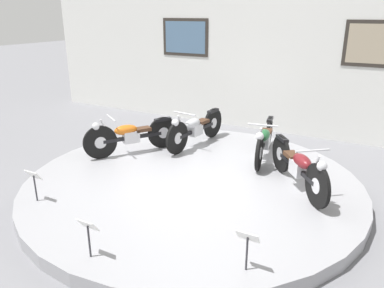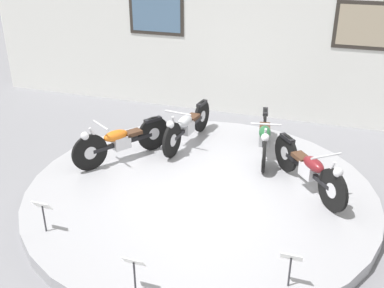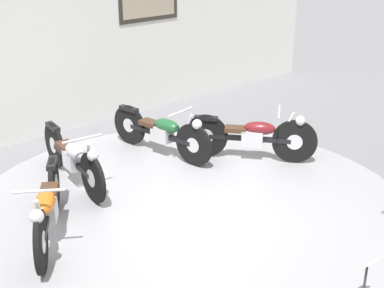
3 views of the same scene
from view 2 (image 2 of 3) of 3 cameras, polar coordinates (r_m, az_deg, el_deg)
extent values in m
plane|color=slate|center=(7.68, 1.06, -6.77)|extent=(60.00, 60.00, 0.00)
cylinder|color=#99999E|center=(7.63, 1.07, -6.11)|extent=(5.80, 5.80, 0.21)
cube|color=silver|center=(10.66, 8.06, 14.38)|extent=(14.00, 0.20, 4.20)
cube|color=#2D2823|center=(11.22, -4.58, 16.16)|extent=(1.40, 0.02, 1.00)
cube|color=slate|center=(11.21, -4.59, 16.16)|extent=(1.24, 0.02, 0.84)
cube|color=#2D2823|center=(10.35, 21.52, 13.78)|extent=(1.40, 0.02, 1.00)
cube|color=tan|center=(10.35, 21.52, 13.78)|extent=(1.24, 0.02, 0.84)
cylinder|color=black|center=(8.15, -12.84, -1.06)|extent=(0.42, 0.60, 0.68)
cylinder|color=silver|center=(8.15, -12.84, -1.06)|extent=(0.18, 0.23, 0.24)
cylinder|color=black|center=(8.73, -4.93, 1.35)|extent=(0.42, 0.60, 0.68)
cylinder|color=silver|center=(8.73, -4.93, 1.35)|extent=(0.18, 0.23, 0.24)
cube|color=black|center=(8.42, -8.75, 0.19)|extent=(0.74, 1.08, 0.07)
cube|color=silver|center=(8.39, -8.99, 0.24)|extent=(0.34, 0.38, 0.24)
ellipsoid|color=#D16619|center=(8.28, -9.66, 1.06)|extent=(0.45, 0.52, 0.20)
cube|color=#472D1E|center=(8.46, -7.52, 1.44)|extent=(0.34, 0.38, 0.07)
cube|color=black|center=(8.62, -5.00, 3.09)|extent=(0.28, 0.36, 0.06)
cylinder|color=silver|center=(8.12, -12.04, 0.48)|extent=(0.17, 0.23, 0.54)
cylinder|color=silver|center=(8.06, -11.53, 2.36)|extent=(0.47, 0.32, 0.03)
sphere|color=silver|center=(7.98, -13.46, 1.00)|extent=(0.15, 0.15, 0.15)
cylinder|color=black|center=(8.42, -2.55, 0.49)|extent=(0.13, 0.68, 0.68)
cylinder|color=silver|center=(8.42, -2.55, 0.49)|extent=(0.09, 0.24, 0.24)
cylinder|color=black|center=(9.54, 1.24, 3.57)|extent=(0.13, 0.68, 0.68)
cylinder|color=silver|center=(9.54, 1.24, 3.57)|extent=(0.09, 0.24, 0.24)
cube|color=black|center=(8.97, -0.54, 2.12)|extent=(0.22, 1.24, 0.07)
cube|color=silver|center=(8.93, -0.65, 2.15)|extent=(0.24, 0.34, 0.24)
ellipsoid|color=#B2B5BA|center=(8.79, -0.94, 2.88)|extent=(0.28, 0.50, 0.20)
cube|color=#472D1E|center=(9.10, 0.07, 3.43)|extent=(0.24, 0.34, 0.07)
cube|color=black|center=(9.43, 1.26, 5.19)|extent=(0.14, 0.37, 0.06)
cylinder|color=silver|center=(8.46, -2.10, 2.10)|extent=(0.07, 0.25, 0.54)
cylinder|color=silver|center=(8.45, -1.79, 3.98)|extent=(0.54, 0.10, 0.03)
sphere|color=silver|center=(8.24, -2.79, 2.48)|extent=(0.15, 0.15, 0.15)
cylinder|color=black|center=(8.02, 9.13, -1.23)|extent=(0.17, 0.66, 0.66)
cylinder|color=silver|center=(8.02, 9.13, -1.23)|extent=(0.10, 0.24, 0.23)
cylinder|color=black|center=(9.25, 9.19, 2.47)|extent=(0.17, 0.66, 0.66)
cylinder|color=silver|center=(9.25, 9.19, 2.47)|extent=(0.10, 0.24, 0.23)
cube|color=black|center=(8.63, 9.16, 0.75)|extent=(0.28, 1.24, 0.07)
cube|color=silver|center=(8.59, 9.17, 0.76)|extent=(0.25, 0.35, 0.24)
ellipsoid|color=#1E562D|center=(8.43, 9.24, 1.47)|extent=(0.30, 0.51, 0.20)
cube|color=#472D1E|center=(8.78, 9.23, 2.17)|extent=(0.25, 0.35, 0.07)
cube|color=black|center=(9.15, 9.31, 4.07)|extent=(0.16, 0.37, 0.06)
cylinder|color=silver|center=(8.07, 9.23, 0.50)|extent=(0.09, 0.25, 0.54)
cylinder|color=silver|center=(8.07, 9.36, 2.50)|extent=(0.54, 0.13, 0.03)
sphere|color=silver|center=(7.83, 9.29, 0.80)|extent=(0.15, 0.15, 0.15)
cylinder|color=black|center=(7.14, 17.42, -5.63)|extent=(0.47, 0.56, 0.68)
cylinder|color=silver|center=(7.14, 17.42, -5.63)|extent=(0.20, 0.23, 0.24)
cylinder|color=black|center=(8.10, 11.84, -1.12)|extent=(0.47, 0.56, 0.68)
cylinder|color=silver|center=(8.10, 11.84, -1.12)|extent=(0.20, 0.23, 0.24)
cube|color=black|center=(7.60, 14.45, -3.24)|extent=(0.83, 1.01, 0.07)
cube|color=silver|center=(7.57, 14.63, -3.24)|extent=(0.36, 0.37, 0.24)
ellipsoid|color=maroon|center=(7.42, 15.19, -2.50)|extent=(0.47, 0.51, 0.20)
cube|color=#472D1E|center=(7.70, 13.67, -1.60)|extent=(0.36, 0.37, 0.07)
cube|color=black|center=(7.98, 12.02, 0.73)|extent=(0.30, 0.34, 0.06)
cylinder|color=silver|center=(7.14, 16.93, -3.70)|extent=(0.19, 0.22, 0.54)
cylinder|color=silver|center=(7.10, 16.69, -1.47)|extent=(0.44, 0.36, 0.03)
sphere|color=silver|center=(6.94, 18.07, -3.45)|extent=(0.15, 0.15, 0.15)
cylinder|color=#333338|center=(6.75, -18.24, -9.01)|extent=(0.02, 0.02, 0.42)
cube|color=white|center=(6.63, -18.51, -7.40)|extent=(0.26, 0.11, 0.15)
cylinder|color=#333338|center=(5.53, -7.29, -16.38)|extent=(0.02, 0.02, 0.42)
cube|color=white|center=(5.39, -7.43, -14.59)|extent=(0.26, 0.11, 0.15)
cylinder|color=#333338|center=(5.67, 12.29, -15.61)|extent=(0.02, 0.02, 0.42)
cube|color=white|center=(5.53, 12.51, -13.84)|extent=(0.26, 0.11, 0.15)
camera|label=1|loc=(1.72, 49.06, -25.90)|focal=35.00mm
camera|label=3|loc=(6.13, -57.04, 9.37)|focal=50.00mm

